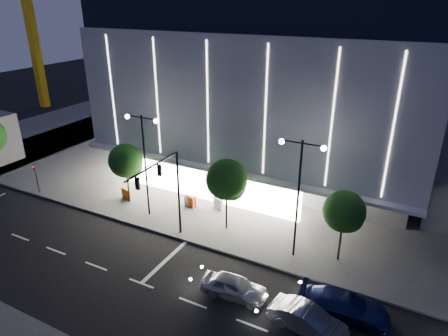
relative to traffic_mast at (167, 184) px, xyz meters
name	(u,v)px	position (x,y,z in m)	size (l,w,h in m)	color
ground	(132,263)	(-1.00, -3.34, -5.03)	(160.00, 160.00, 0.00)	black
sidewalk_museum	(301,161)	(4.00, 20.66, -4.95)	(70.00, 40.00, 0.15)	#474747
museum	(284,82)	(1.98, 18.97, 4.25)	(30.00, 25.80, 18.00)	#4C4C51
traffic_mast	(167,184)	(0.00, 0.00, 0.00)	(0.33, 5.89, 7.07)	black
street_lamp_west	(144,151)	(-4.00, 2.66, 0.93)	(3.16, 0.36, 9.00)	black
street_lamp_east	(299,183)	(9.00, 2.66, 0.93)	(3.16, 0.36, 9.00)	black
ped_signal_far	(36,176)	(-16.00, 1.16, -3.14)	(0.22, 0.24, 3.00)	black
tree_left	(126,163)	(-6.97, 3.68, -0.99)	(3.02, 3.02, 5.72)	black
tree_mid	(227,182)	(3.03, 3.68, -0.69)	(3.25, 3.25, 6.15)	black
tree_right	(344,214)	(12.03, 3.68, -1.14)	(2.91, 2.91, 5.51)	black
car_lead	(234,287)	(7.00, -3.07, -4.30)	(1.72, 4.26, 1.45)	#A7ABAF
car_second	(308,320)	(11.93, -3.71, -4.29)	(1.56, 4.48, 1.48)	#929599
car_third	(344,305)	(13.50, -1.62, -4.27)	(2.13, 5.23, 1.52)	#161C52
barrier_a	(126,194)	(-7.66, 4.00, -4.38)	(1.10, 0.25, 1.00)	orange
barrier_b	(191,201)	(-1.56, 5.55, -4.38)	(1.10, 0.25, 1.00)	white
barrier_c	(189,201)	(-1.63, 5.43, -4.38)	(1.10, 0.25, 1.00)	#F13E0D
barrier_d	(218,203)	(0.85, 6.28, -4.38)	(1.10, 0.25, 1.00)	#BABABA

